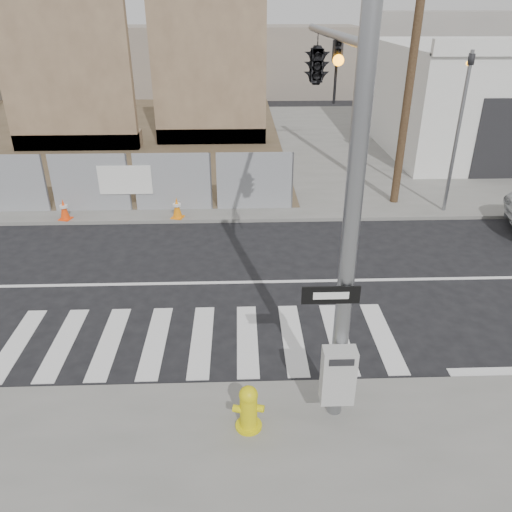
{
  "coord_description": "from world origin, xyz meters",
  "views": [
    {
      "loc": [
        0.89,
        -11.41,
        6.6
      ],
      "look_at": [
        1.24,
        -1.22,
        1.4
      ],
      "focal_mm": 35.0,
      "sensor_mm": 36.0,
      "label": 1
    }
  ],
  "objects_px": {
    "signal_pole": "(325,112)",
    "traffic_cone_d": "(177,208)",
    "fire_hydrant": "(249,408)",
    "auto_shop": "(511,97)",
    "traffic_cone_c": "(64,210)"
  },
  "relations": [
    {
      "from": "signal_pole",
      "to": "traffic_cone_d",
      "type": "distance_m",
      "value": 8.46
    },
    {
      "from": "fire_hydrant",
      "to": "auto_shop",
      "type": "bearing_deg",
      "value": 69.79
    },
    {
      "from": "fire_hydrant",
      "to": "traffic_cone_d",
      "type": "bearing_deg",
      "value": 118.73
    },
    {
      "from": "signal_pole",
      "to": "auto_shop",
      "type": "distance_m",
      "value": 19.04
    },
    {
      "from": "auto_shop",
      "to": "traffic_cone_d",
      "type": "distance_m",
      "value": 17.67
    },
    {
      "from": "signal_pole",
      "to": "auto_shop",
      "type": "bearing_deg",
      "value": 52.54
    },
    {
      "from": "auto_shop",
      "to": "fire_hydrant",
      "type": "height_order",
      "value": "auto_shop"
    },
    {
      "from": "signal_pole",
      "to": "fire_hydrant",
      "type": "distance_m",
      "value": 5.46
    },
    {
      "from": "traffic_cone_d",
      "to": "signal_pole",
      "type": "bearing_deg",
      "value": -59.34
    },
    {
      "from": "fire_hydrant",
      "to": "traffic_cone_d",
      "type": "xyz_separation_m",
      "value": [
        -2.19,
        9.36,
        -0.08
      ]
    },
    {
      "from": "auto_shop",
      "to": "traffic_cone_d",
      "type": "height_order",
      "value": "auto_shop"
    },
    {
      "from": "fire_hydrant",
      "to": "traffic_cone_c",
      "type": "height_order",
      "value": "fire_hydrant"
    },
    {
      "from": "fire_hydrant",
      "to": "traffic_cone_d",
      "type": "relative_size",
      "value": 1.2
    },
    {
      "from": "signal_pole",
      "to": "traffic_cone_c",
      "type": "relative_size",
      "value": 9.9
    },
    {
      "from": "fire_hydrant",
      "to": "traffic_cone_d",
      "type": "distance_m",
      "value": 9.61
    }
  ]
}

